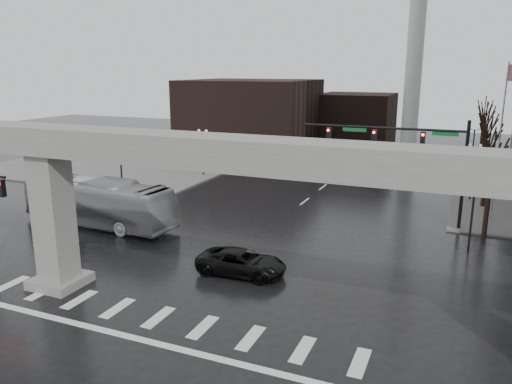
% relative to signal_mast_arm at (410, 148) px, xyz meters
% --- Properties ---
extents(ground, '(160.00, 160.00, 0.00)m').
position_rel_signal_mast_arm_xyz_m(ground, '(-8.99, -18.80, -5.83)').
color(ground, black).
rests_on(ground, ground).
extents(sidewalk_nw, '(28.00, 36.00, 0.15)m').
position_rel_signal_mast_arm_xyz_m(sidewalk_nw, '(-34.99, 17.20, -5.75)').
color(sidewalk_nw, slate).
rests_on(sidewalk_nw, ground).
extents(elevated_guideway, '(48.00, 2.60, 8.70)m').
position_rel_signal_mast_arm_xyz_m(elevated_guideway, '(-7.73, -18.80, 1.05)').
color(elevated_guideway, gray).
rests_on(elevated_guideway, ground).
extents(building_far_left, '(16.00, 14.00, 10.00)m').
position_rel_signal_mast_arm_xyz_m(building_far_left, '(-22.99, 23.20, -0.83)').
color(building_far_left, black).
rests_on(building_far_left, ground).
extents(building_far_mid, '(10.00, 10.00, 8.00)m').
position_rel_signal_mast_arm_xyz_m(building_far_mid, '(-10.99, 33.20, -1.83)').
color(building_far_mid, black).
rests_on(building_far_mid, ground).
extents(smokestack, '(3.60, 3.60, 30.00)m').
position_rel_signal_mast_arm_xyz_m(smokestack, '(-2.99, 27.20, 7.52)').
color(smokestack, silver).
rests_on(smokestack, ground).
extents(signal_mast_arm, '(12.12, 0.43, 8.00)m').
position_rel_signal_mast_arm_xyz_m(signal_mast_arm, '(0.00, 0.00, 0.00)').
color(signal_mast_arm, black).
rests_on(signal_mast_arm, ground).
extents(flagpole_assembly, '(2.06, 0.12, 12.00)m').
position_rel_signal_mast_arm_xyz_m(flagpole_assembly, '(6.30, 3.20, 1.70)').
color(flagpole_assembly, silver).
rests_on(flagpole_assembly, ground).
extents(lamp_right_0, '(1.22, 0.32, 5.11)m').
position_rel_signal_mast_arm_xyz_m(lamp_right_0, '(4.51, -4.80, -2.36)').
color(lamp_right_0, black).
rests_on(lamp_right_0, ground).
extents(lamp_right_1, '(1.22, 0.32, 5.11)m').
position_rel_signal_mast_arm_xyz_m(lamp_right_1, '(4.51, 9.20, -2.36)').
color(lamp_right_1, black).
rests_on(lamp_right_1, ground).
extents(lamp_right_2, '(1.22, 0.32, 5.11)m').
position_rel_signal_mast_arm_xyz_m(lamp_right_2, '(4.51, 23.20, -2.36)').
color(lamp_right_2, black).
rests_on(lamp_right_2, ground).
extents(lamp_left_0, '(1.22, 0.32, 5.11)m').
position_rel_signal_mast_arm_xyz_m(lamp_left_0, '(-22.49, -4.80, -2.36)').
color(lamp_left_0, black).
rests_on(lamp_left_0, ground).
extents(lamp_left_1, '(1.22, 0.32, 5.11)m').
position_rel_signal_mast_arm_xyz_m(lamp_left_1, '(-22.49, 9.20, -2.36)').
color(lamp_left_1, black).
rests_on(lamp_left_1, ground).
extents(lamp_left_2, '(1.22, 0.32, 5.11)m').
position_rel_signal_mast_arm_xyz_m(lamp_left_2, '(-22.49, 23.20, -2.36)').
color(lamp_left_2, black).
rests_on(lamp_left_2, ground).
extents(tree_right_0, '(1.09, 1.58, 7.50)m').
position_rel_signal_mast_arm_xyz_m(tree_right_0, '(5.54, -0.78, -3.04)').
color(tree_right_0, black).
rests_on(tree_right_0, ground).
extents(tree_right_1, '(1.09, 1.61, 7.67)m').
position_rel_signal_mast_arm_xyz_m(tree_right_1, '(5.54, 7.22, -2.98)').
color(tree_right_1, black).
rests_on(tree_right_1, ground).
extents(tree_right_2, '(1.10, 1.63, 7.85)m').
position_rel_signal_mast_arm_xyz_m(tree_right_2, '(5.54, 15.22, -2.91)').
color(tree_right_2, black).
rests_on(tree_right_2, ground).
extents(tree_right_3, '(1.11, 1.66, 8.02)m').
position_rel_signal_mast_arm_xyz_m(tree_right_3, '(5.54, 23.22, -2.85)').
color(tree_right_3, black).
rests_on(tree_right_3, ground).
extents(tree_right_4, '(1.12, 1.69, 8.19)m').
position_rel_signal_mast_arm_xyz_m(tree_right_4, '(5.54, 31.22, -2.79)').
color(tree_right_4, black).
rests_on(tree_right_4, ground).
extents(pickup_truck, '(5.28, 2.64, 1.44)m').
position_rel_signal_mast_arm_xyz_m(pickup_truck, '(-7.48, -13.58, -5.11)').
color(pickup_truck, black).
rests_on(pickup_truck, ground).
extents(city_bus, '(12.93, 4.08, 3.54)m').
position_rel_signal_mast_arm_xyz_m(city_bus, '(-21.23, -9.33, -4.06)').
color(city_bus, '#9A9A9E').
rests_on(city_bus, ground).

